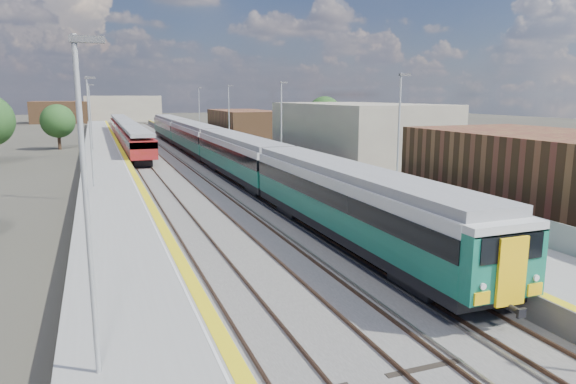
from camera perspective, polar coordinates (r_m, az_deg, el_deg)
ground at (r=55.06m, az=-10.08°, el=2.97°), size 320.00×320.00×0.00m
ballast_bed at (r=57.15m, az=-12.77°, el=3.18°), size 10.50×155.00×0.06m
tracks at (r=58.87m, az=-12.42°, el=3.49°), size 8.96×160.00×0.17m
platform_right at (r=58.57m, az=-5.46°, el=4.08°), size 4.70×155.00×8.52m
platform_left at (r=56.57m, az=-19.62°, el=3.25°), size 4.30×155.00×8.52m
buildings at (r=142.54m, az=-24.42°, el=11.19°), size 72.00×185.50×40.00m
green_train at (r=53.72m, az=-8.30°, el=5.28°), size 2.94×81.71×3.23m
red_train at (r=79.29m, az=-17.51°, el=6.45°), size 2.70×54.89×3.41m
tree_c at (r=75.93m, az=-24.22°, el=7.19°), size 4.47×4.47×6.06m
tree_d at (r=79.29m, az=4.07°, el=8.68°), size 5.23×5.23×7.08m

